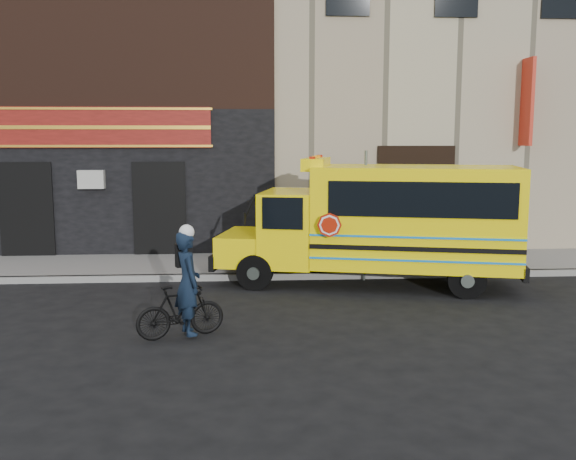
# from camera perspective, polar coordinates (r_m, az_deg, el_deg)

# --- Properties ---
(ground) EXTENTS (120.00, 120.00, 0.00)m
(ground) POSITION_cam_1_polar(r_m,az_deg,el_deg) (12.94, -0.11, -6.94)
(ground) COLOR black
(ground) RESTS_ON ground
(curb) EXTENTS (40.00, 0.20, 0.15)m
(curb) POSITION_cam_1_polar(r_m,az_deg,el_deg) (15.45, -0.71, -4.14)
(curb) COLOR gray
(curb) RESTS_ON ground
(sidewalk) EXTENTS (40.00, 3.00, 0.15)m
(sidewalk) POSITION_cam_1_polar(r_m,az_deg,el_deg) (16.91, -0.97, -3.05)
(sidewalk) COLOR slate
(sidewalk) RESTS_ON ground
(building) EXTENTS (20.00, 10.70, 12.00)m
(building) POSITION_cam_1_polar(r_m,az_deg,el_deg) (23.09, -1.89, 15.07)
(building) COLOR tan
(building) RESTS_ON sidewalk
(school_bus) EXTENTS (7.20, 3.64, 2.92)m
(school_bus) POSITION_cam_1_polar(r_m,az_deg,el_deg) (14.80, 8.57, 0.86)
(school_bus) COLOR black
(school_bus) RESTS_ON ground
(sign_pole) EXTENTS (0.10, 0.27, 3.08)m
(sign_pole) POSITION_cam_1_polar(r_m,az_deg,el_deg) (15.20, 6.90, 1.82)
(sign_pole) COLOR #49524B
(sign_pole) RESTS_ON ground
(bicycle) EXTENTS (1.58, 0.94, 0.92)m
(bicycle) POSITION_cam_1_polar(r_m,az_deg,el_deg) (11.15, -9.54, -7.13)
(bicycle) COLOR black
(bicycle) RESTS_ON ground
(cyclist) EXTENTS (0.64, 0.76, 1.78)m
(cyclist) POSITION_cam_1_polar(r_m,az_deg,el_deg) (11.07, -8.90, -4.91)
(cyclist) COLOR black
(cyclist) RESTS_ON ground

